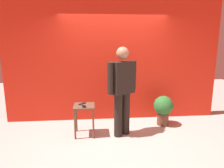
{
  "coord_description": "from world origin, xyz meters",
  "views": [
    {
      "loc": [
        -0.48,
        -3.66,
        1.92
      ],
      "look_at": [
        -0.09,
        0.55,
        1.02
      ],
      "focal_mm": 32.94,
      "sensor_mm": 36.0,
      "label": 1
    }
  ],
  "objects_px": {
    "standing_person": "(122,87)",
    "cell_phone": "(84,106)",
    "tv_remote": "(82,104)",
    "side_table": "(84,112)",
    "potted_plant": "(163,108)"
  },
  "relations": [
    {
      "from": "side_table",
      "to": "potted_plant",
      "type": "bearing_deg",
      "value": 11.27
    },
    {
      "from": "standing_person",
      "to": "cell_phone",
      "type": "height_order",
      "value": "standing_person"
    },
    {
      "from": "standing_person",
      "to": "tv_remote",
      "type": "relative_size",
      "value": 10.6
    },
    {
      "from": "side_table",
      "to": "tv_remote",
      "type": "xyz_separation_m",
      "value": [
        -0.04,
        0.08,
        0.14
      ]
    },
    {
      "from": "standing_person",
      "to": "tv_remote",
      "type": "height_order",
      "value": "standing_person"
    },
    {
      "from": "cell_phone",
      "to": "potted_plant",
      "type": "height_order",
      "value": "potted_plant"
    },
    {
      "from": "standing_person",
      "to": "cell_phone",
      "type": "distance_m",
      "value": 0.84
    },
    {
      "from": "cell_phone",
      "to": "potted_plant",
      "type": "distance_m",
      "value": 1.84
    },
    {
      "from": "side_table",
      "to": "tv_remote",
      "type": "height_order",
      "value": "tv_remote"
    },
    {
      "from": "potted_plant",
      "to": "side_table",
      "type": "bearing_deg",
      "value": -168.73
    },
    {
      "from": "standing_person",
      "to": "tv_remote",
      "type": "distance_m",
      "value": 0.89
    },
    {
      "from": "standing_person",
      "to": "side_table",
      "type": "distance_m",
      "value": 0.92
    },
    {
      "from": "cell_phone",
      "to": "side_table",
      "type": "bearing_deg",
      "value": 77.07
    },
    {
      "from": "side_table",
      "to": "potted_plant",
      "type": "height_order",
      "value": "potted_plant"
    },
    {
      "from": "standing_person",
      "to": "potted_plant",
      "type": "bearing_deg",
      "value": 22.33
    }
  ]
}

